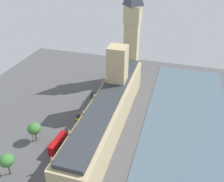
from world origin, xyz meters
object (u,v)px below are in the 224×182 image
pedestrian_near_tower (75,143)px  plane_tree_leading (34,129)px  double_decker_bus_by_river_gate (58,143)px  pedestrian_opposite_hall (81,136)px  car_dark_green_midblock (93,95)px  pedestrian_kerbside (92,113)px  parliament_building (109,109)px  street_lamp_corner (31,133)px  plane_tree_under_trees (7,161)px  car_yellow_cab_trailing (79,117)px  clock_tower (132,30)px

pedestrian_near_tower → plane_tree_leading: size_ratio=0.21×
double_decker_bus_by_river_gate → pedestrian_near_tower: size_ratio=6.26×
pedestrian_opposite_hall → pedestrian_near_tower: size_ratio=1.01×
pedestrian_near_tower → double_decker_bus_by_river_gate: bearing=-24.5°
car_dark_green_midblock → pedestrian_kerbside: (-5.02, 15.13, -0.13)m
pedestrian_opposite_hall → parliament_building: bearing=134.8°
street_lamp_corner → car_dark_green_midblock: bearing=-106.4°
parliament_building → plane_tree_under_trees: bearing=54.6°
car_yellow_cab_trailing → plane_tree_leading: 21.58m
double_decker_bus_by_river_gate → pedestrian_kerbside: double_decker_bus_by_river_gate is taller
pedestrian_opposite_hall → plane_tree_leading: plane_tree_leading is taller
car_yellow_cab_trailing → pedestrian_opposite_hall: bearing=-60.2°
parliament_building → clock_tower: 48.87m
pedestrian_kerbside → plane_tree_leading: bearing=129.0°
pedestrian_kerbside → plane_tree_leading: plane_tree_leading is taller
parliament_building → pedestrian_kerbside: 13.18m
car_yellow_cab_trailing → street_lamp_corner: size_ratio=0.61×
pedestrian_kerbside → plane_tree_under_trees: plane_tree_under_trees is taller
street_lamp_corner → plane_tree_leading: bearing=-121.5°
parliament_building → street_lamp_corner: parliament_building is taller
parliament_building → pedestrian_near_tower: size_ratio=46.63×
clock_tower → double_decker_bus_by_river_gate: size_ratio=5.30×
pedestrian_near_tower → street_lamp_corner: street_lamp_corner is taller
pedestrian_kerbside → plane_tree_leading: (15.73, 22.50, 5.14)m
car_dark_green_midblock → car_yellow_cab_trailing: same height
pedestrian_kerbside → plane_tree_leading: 27.93m
car_yellow_cab_trailing → pedestrian_kerbside: car_yellow_cab_trailing is taller
parliament_building → car_dark_green_midblock: (14.58, -19.84, -7.62)m
clock_tower → pedestrian_kerbside: bearing=77.4°
parliament_building → plane_tree_leading: 31.02m
parliament_building → clock_tower: bearing=-89.1°
car_yellow_cab_trailing → pedestrian_near_tower: (-5.31, 16.02, -0.12)m
car_yellow_cab_trailing → double_decker_bus_by_river_gate: 19.73m
pedestrian_opposite_hall → car_yellow_cab_trailing: bearing=-159.9°
plane_tree_leading → pedestrian_opposite_hall: bearing=-158.0°
double_decker_bus_by_river_gate → parliament_building: bearing=-123.0°
pedestrian_opposite_hall → plane_tree_under_trees: bearing=-40.6°
car_dark_green_midblock → plane_tree_under_trees: size_ratio=0.53×
car_yellow_cab_trailing → plane_tree_leading: (10.66, 18.09, 5.01)m
parliament_building → double_decker_bus_by_river_gate: size_ratio=7.45×
clock_tower → car_yellow_cab_trailing: size_ratio=13.39×
clock_tower → car_yellow_cab_trailing: bearing=72.4°
street_lamp_corner → car_yellow_cab_trailing: bearing=-120.6°
double_decker_bus_by_river_gate → plane_tree_leading: plane_tree_leading is taller
double_decker_bus_by_river_gate → pedestrian_kerbside: size_ratio=6.32×
pedestrian_near_tower → street_lamp_corner: 17.46m
plane_tree_leading → street_lamp_corner: plane_tree_leading is taller
car_dark_green_midblock → parliament_building: bearing=129.9°
plane_tree_under_trees → plane_tree_leading: bearing=-88.9°
plane_tree_leading → pedestrian_near_tower: bearing=-172.6°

